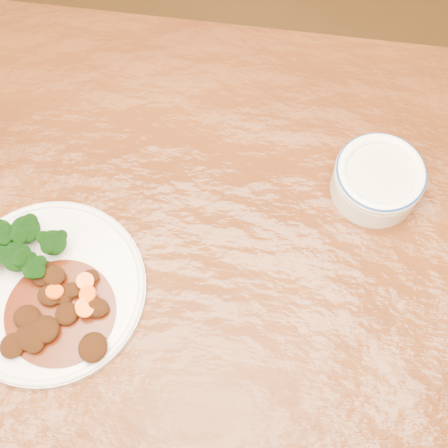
# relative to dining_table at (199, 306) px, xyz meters

# --- Properties ---
(ground) EXTENTS (4.00, 4.00, 0.00)m
(ground) POSITION_rel_dining_table_xyz_m (0.00, 0.00, -0.67)
(ground) COLOR #452A11
(ground) RESTS_ON ground
(dining_table) EXTENTS (1.51, 0.91, 0.75)m
(dining_table) POSITION_rel_dining_table_xyz_m (0.00, 0.00, 0.00)
(dining_table) COLOR #55280F
(dining_table) RESTS_ON ground
(dinner_plate) EXTENTS (0.25, 0.25, 0.02)m
(dinner_plate) POSITION_rel_dining_table_xyz_m (-0.19, -0.03, 0.09)
(dinner_plate) COLOR silver
(dinner_plate) RESTS_ON dining_table
(broccoli_florets) EXTENTS (0.11, 0.09, 0.04)m
(broccoli_florets) POSITION_rel_dining_table_xyz_m (-0.24, 0.02, 0.12)
(broccoli_florets) COLOR #6DA053
(broccoli_florets) RESTS_ON dinner_plate
(mince_stew) EXTENTS (0.14, 0.14, 0.03)m
(mince_stew) POSITION_rel_dining_table_xyz_m (-0.17, -0.06, 0.10)
(mince_stew) COLOR #4E1808
(mince_stew) RESTS_ON dinner_plate
(dip_bowl) EXTENTS (0.12, 0.12, 0.06)m
(dip_bowl) POSITION_rel_dining_table_xyz_m (0.23, 0.18, 0.11)
(dip_bowl) COLOR white
(dip_bowl) RESTS_ON dining_table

